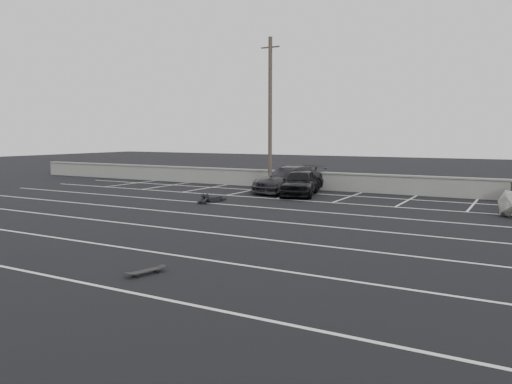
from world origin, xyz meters
The scene contains 8 objects.
ground centered at (0.00, 0.00, 0.00)m, with size 120.00×120.00×0.00m, color black.
seawall centered at (0.00, 14.00, 0.55)m, with size 50.00×0.45×1.06m.
stall_lines centered at (-0.08, 4.41, 0.00)m, with size 36.00×20.05×0.01m.
car_left centered at (-1.50, 10.79, 0.70)m, with size 1.66×4.12×1.40m, color black.
car_right centered at (-2.69, 11.96, 0.73)m, with size 2.04×5.02×1.46m, color #27252C.
utility_pole centered at (-4.54, 13.20, 4.53)m, with size 1.19×0.24×8.95m.
person centered at (-4.20, 6.68, 0.23)m, with size 0.94×2.34×0.47m, color black, non-canonical shape.
skateboard centered at (1.57, -4.82, 0.08)m, with size 0.44×0.86×0.10m.
Camera 1 is at (9.32, -13.47, 3.25)m, focal length 35.00 mm.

